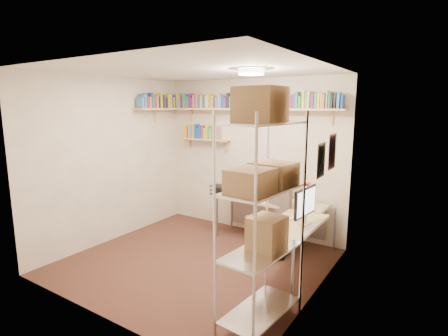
% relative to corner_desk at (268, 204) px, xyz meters
% --- Properties ---
extents(ground, '(3.20, 3.20, 0.00)m').
position_rel_corner_desk_xyz_m(ground, '(-0.59, -0.96, -0.66)').
color(ground, '#41241B').
rests_on(ground, ground).
extents(room_shell, '(3.24, 3.04, 2.52)m').
position_rel_corner_desk_xyz_m(room_shell, '(-0.59, -0.96, 0.89)').
color(room_shell, beige).
rests_on(room_shell, ground).
extents(wall_shelves, '(3.12, 1.09, 0.80)m').
position_rel_corner_desk_xyz_m(wall_shelves, '(-1.00, 0.33, 1.37)').
color(wall_shelves, tan).
rests_on(wall_shelves, ground).
extents(corner_desk, '(1.91, 1.70, 1.16)m').
position_rel_corner_desk_xyz_m(corner_desk, '(0.00, 0.00, 0.00)').
color(corner_desk, '#D2BB88').
rests_on(corner_desk, ground).
extents(office_chair, '(0.57, 0.58, 1.05)m').
position_rel_corner_desk_xyz_m(office_chair, '(0.12, -0.15, -0.22)').
color(office_chair, black).
rests_on(office_chair, ground).
extents(wire_rack, '(0.51, 0.91, 2.23)m').
position_rel_corner_desk_xyz_m(wire_rack, '(0.77, -1.73, 0.75)').
color(wire_rack, silver).
rests_on(wire_rack, ground).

